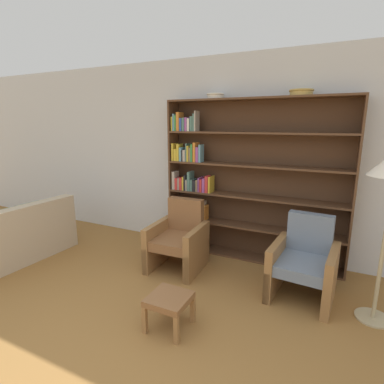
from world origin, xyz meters
TOP-DOWN VIEW (x-y plane):
  - wall_back at (0.00, 2.89)m, footprint 12.00×0.06m
  - bookshelf at (0.19, 2.72)m, footprint 2.43×0.30m
  - bowl_cream at (-0.13, 2.70)m, footprint 0.23×0.23m
  - bowl_stoneware at (0.95, 2.70)m, footprint 0.28×0.28m
  - couch at (-2.52, 1.23)m, footprint 0.91×1.56m
  - armchair_leather at (-0.35, 2.02)m, footprint 0.67×0.71m
  - armchair_cushioned at (1.19, 2.02)m, footprint 0.69×0.73m
  - footstool at (0.15, 0.91)m, footprint 0.36×0.36m

SIDE VIEW (x-z plane):
  - footstool at x=0.15m, z-range 0.10..0.42m
  - couch at x=-2.52m, z-range -0.11..0.68m
  - armchair_leather at x=-0.35m, z-range -0.06..0.82m
  - armchair_cushioned at x=1.19m, z-range -0.06..0.82m
  - bookshelf at x=0.19m, z-range -0.02..2.14m
  - wall_back at x=0.00m, z-range 0.00..2.75m
  - bowl_cream at x=-0.13m, z-range 2.17..2.24m
  - bowl_stoneware at x=0.95m, z-range 2.17..2.24m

